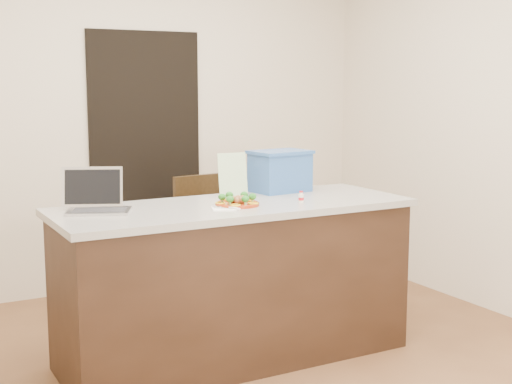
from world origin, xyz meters
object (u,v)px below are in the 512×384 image
napkin (225,208)px  laptop (96,199)px  island (235,281)px  chair (207,234)px  blue_box (280,171)px  yogurt_bottle (301,198)px  plate (237,204)px

napkin → laptop: 0.70m
island → napkin: size_ratio=14.62×
napkin → chair: bearing=70.7°
blue_box → island: bearing=-155.8°
yogurt_bottle → blue_box: size_ratio=0.17×
chair → island: bearing=-112.9°
chair → yogurt_bottle: bearing=-91.7°
napkin → chair: chair is taller
napkin → chair: size_ratio=0.15×
yogurt_bottle → blue_box: (0.11, 0.42, 0.10)m
plate → blue_box: 0.60m
island → laptop: bearing=168.9°
laptop → chair: bearing=61.7°
blue_box → napkin: bearing=-152.0°
island → blue_box: blue_box is taller
island → plate: (-0.01, -0.06, 0.47)m
napkin → blue_box: blue_box is taller
chair → blue_box: bearing=-78.6°
napkin → plate: bearing=30.8°
laptop → blue_box: size_ratio=1.01×
laptop → chair: size_ratio=0.41×
plate → napkin: plate is taller
island → plate: plate is taller
yogurt_bottle → chair: 1.13m
island → chair: bearing=75.2°
island → yogurt_bottle: size_ratio=30.97×
yogurt_bottle → laptop: size_ratio=0.17×
laptop → blue_box: blue_box is taller
napkin → blue_box: (0.58, 0.40, 0.13)m
plate → yogurt_bottle: yogurt_bottle is taller
napkin → chair: 1.16m
blue_box → chair: (-0.22, 0.63, -0.51)m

